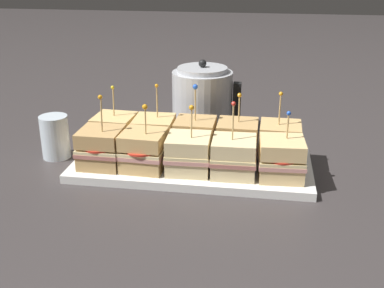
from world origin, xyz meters
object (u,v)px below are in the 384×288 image
Objects in this scene: sandwich_front_far_right at (281,159)px; sandwich_back_left at (154,135)px; sandwich_front_far_left at (101,148)px; kettle_steel at (203,101)px; sandwich_back_far_right at (280,142)px; sandwich_front_left at (144,150)px; serving_platter at (192,166)px; sandwich_back_right at (237,139)px; sandwich_back_far_left at (115,133)px; sandwich_front_center at (189,154)px; sandwich_back_center at (195,137)px; drinking_glass at (55,137)px; sandwich_front_right at (234,157)px.

sandwich_front_far_right is 0.30m from sandwich_back_left.
kettle_steel is (0.18, 0.28, 0.03)m from sandwich_front_far_left.
sandwich_front_left is at bearing -161.53° from sandwich_back_far_right.
serving_platter is 0.12m from sandwich_back_right.
sandwich_back_far_right reaches higher than serving_platter.
sandwich_back_left reaches higher than sandwich_back_far_left.
sandwich_front_center is at bearing -153.44° from sandwich_back_far_right.
sandwich_back_center is at bearing 0.08° from sandwich_back_left.
sandwich_back_right is (0.19, 0.09, -0.00)m from sandwich_front_left.
sandwich_back_left is at bearing -179.69° from sandwich_back_far_right.
sandwich_back_right is 0.42m from drinking_glass.
sandwich_front_far_left reaches higher than sandwich_front_center.
sandwich_back_right is (0.10, 0.09, 0.00)m from sandwich_front_center.
sandwich_front_center is at bearing -11.59° from drinking_glass.
sandwich_front_far_left is 0.19m from sandwich_front_center.
serving_platter is 0.20m from sandwich_back_far_left.
sandwich_back_far_left is at bearing -133.98° from kettle_steel.
sandwich_front_far_left is 0.39m from sandwich_back_far_right.
sandwich_front_far_right is 0.71× the size of kettle_steel.
kettle_steel reaches higher than sandwich_front_center.
sandwich_front_far_right is 0.95× the size of sandwich_back_right.
sandwich_back_left is at bearing 153.77° from serving_platter.
sandwich_back_right reaches higher than sandwich_front_far_right.
sandwich_front_far_right is at bearing 0.05° from sandwich_front_left.
sandwich_front_far_left is at bearing 179.59° from sandwich_front_left.
sandwich_back_far_left is at bearing 179.44° from sandwich_back_left.
sandwich_front_far_right is at bearing -54.62° from kettle_steel.
serving_platter is 3.30× the size of sandwich_front_right.
sandwich_front_right is at bearing -69.90° from kettle_steel.
sandwich_front_center is 0.19m from sandwich_front_far_right.
kettle_steel is (-0.10, 0.28, 0.03)m from sandwich_front_right.
sandwich_back_far_left is 0.19m from sandwich_back_center.
sandwich_front_far_right is at bearing -18.10° from sandwich_back_left.
sandwich_front_far_right is 0.10m from sandwich_back_far_right.
sandwich_front_left is at bearing -153.74° from sandwich_back_right.
drinking_glass is (-0.52, -0.03, -0.01)m from sandwich_back_far_right.
kettle_steel reaches higher than sandwich_back_far_left.
sandwich_front_center reaches higher than sandwich_front_left.
sandwich_back_far_left is 0.98× the size of sandwich_back_far_right.
sandwich_front_right is at bearing -90.54° from sandwich_back_right.
sandwich_back_far_right is (0.29, 0.10, -0.00)m from sandwich_front_left.
serving_platter is 0.12m from sandwich_front_right.
sandwich_front_center is 0.09m from sandwich_front_right.
sandwich_front_left is 0.98× the size of sandwich_back_right.
kettle_steel is 1.96× the size of drinking_glass.
sandwich_back_far_right is (0.29, 0.00, 0.00)m from sandwich_back_left.
sandwich_front_far_left reaches higher than sandwich_back_far_right.
sandwich_back_right is at bearing 0.22° from sandwich_back_left.
sandwich_front_far_right is (0.10, 0.00, 0.00)m from sandwich_front_right.
serving_platter is 3.53× the size of sandwich_back_right.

